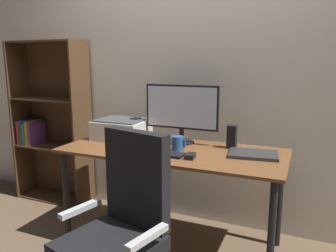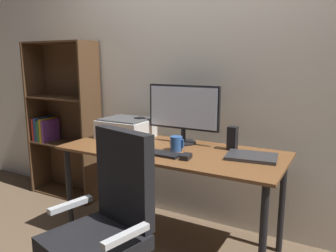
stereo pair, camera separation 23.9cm
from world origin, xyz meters
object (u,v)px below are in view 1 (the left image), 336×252
at_px(bookshelf, 51,124).
at_px(office_chair, 120,239).
at_px(monitor, 181,110).
at_px(keyboard, 163,154).
at_px(desk, 172,160).
at_px(coffee_mug, 178,143).
at_px(mouse, 190,156).
at_px(speaker_right, 232,137).
at_px(laptop, 253,154).
at_px(speaker_left, 136,128).
at_px(printer, 122,129).

bearing_deg(bookshelf, office_chair, -37.66).
xyz_separation_m(monitor, keyboard, (0.01, -0.36, -0.25)).
distance_m(desk, coffee_mug, 0.14).
bearing_deg(mouse, keyboard, 172.36).
bearing_deg(speaker_right, laptop, -38.19).
height_order(coffee_mug, speaker_right, speaker_right).
bearing_deg(speaker_left, monitor, 1.14).
xyz_separation_m(desk, office_chair, (0.03, -0.79, -0.20)).
distance_m(laptop, bookshelf, 2.02).
bearing_deg(speaker_left, speaker_right, 0.00).
bearing_deg(keyboard, speaker_left, 140.47).
bearing_deg(printer, monitor, 6.62).
distance_m(desk, monitor, 0.40).
bearing_deg(speaker_right, bookshelf, 175.39).
distance_m(printer, office_chair, 1.14).
xyz_separation_m(mouse, coffee_mug, (-0.15, 0.15, 0.04)).
distance_m(coffee_mug, bookshelf, 1.52).
bearing_deg(printer, laptop, -4.79).
bearing_deg(coffee_mug, laptop, 7.78).
bearing_deg(laptop, speaker_left, 164.33).
height_order(printer, office_chair, office_chair).
distance_m(desk, laptop, 0.58).
bearing_deg(speaker_left, keyboard, -41.66).
distance_m(monitor, mouse, 0.49).
xyz_separation_m(mouse, printer, (-0.70, 0.31, 0.06)).
xyz_separation_m(mouse, speaker_right, (0.19, 0.36, 0.07)).
distance_m(monitor, laptop, 0.64).
relative_size(keyboard, speaker_left, 1.71).
relative_size(mouse, printer, 0.24).
xyz_separation_m(monitor, laptop, (0.57, -0.15, -0.25)).
distance_m(keyboard, speaker_left, 0.54).
distance_m(speaker_left, speaker_right, 0.79).
distance_m(speaker_right, printer, 0.90).
height_order(mouse, laptop, mouse).
distance_m(keyboard, speaker_right, 0.53).
relative_size(coffee_mug, speaker_right, 0.61).
bearing_deg(laptop, coffee_mug, -179.67).
height_order(speaker_left, office_chair, office_chair).
relative_size(speaker_left, printer, 0.42).
distance_m(monitor, office_chair, 1.13).
relative_size(speaker_right, bookshelf, 0.11).
relative_size(speaker_left, office_chair, 0.17).
bearing_deg(laptop, bookshelf, 164.39).
xyz_separation_m(coffee_mug, office_chair, (-0.01, -0.77, -0.33)).
bearing_deg(keyboard, desk, 91.45).
height_order(monitor, laptop, monitor).
xyz_separation_m(desk, mouse, (0.20, -0.16, 0.10)).
distance_m(monitor, keyboard, 0.44).
bearing_deg(speaker_right, mouse, -117.65).
height_order(desk, laptop, laptop).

